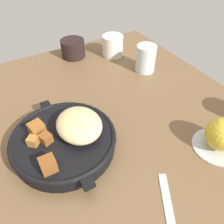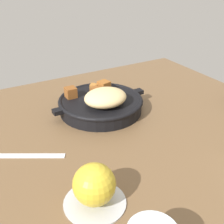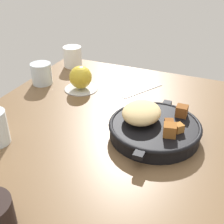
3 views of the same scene
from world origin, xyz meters
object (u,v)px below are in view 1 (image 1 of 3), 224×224
(butter_knife, at_px, (170,214))
(coffee_mug_dark, at_px, (73,48))
(ceramic_mug_white, at_px, (113,46))
(water_glass_tall, at_px, (146,59))
(cast_iron_skillet, at_px, (66,138))
(red_apple, at_px, (223,134))

(butter_knife, xyz_separation_m, coffee_mug_dark, (-0.65, 0.08, 0.03))
(ceramic_mug_white, distance_m, water_glass_tall, 0.16)
(cast_iron_skillet, distance_m, water_glass_tall, 0.41)
(cast_iron_skillet, bearing_deg, butter_knife, 23.45)
(coffee_mug_dark, bearing_deg, red_apple, 12.40)
(butter_knife, bearing_deg, cast_iron_skillet, -126.97)
(cast_iron_skillet, xyz_separation_m, red_apple, (0.18, 0.31, 0.02))
(coffee_mug_dark, bearing_deg, water_glass_tall, 39.55)
(red_apple, bearing_deg, cast_iron_skillet, -119.73)
(red_apple, xyz_separation_m, water_glass_tall, (-0.37, 0.05, 0.00))
(butter_knife, xyz_separation_m, ceramic_mug_white, (-0.59, 0.21, 0.04))
(butter_knife, xyz_separation_m, water_glass_tall, (-0.44, 0.25, 0.04))
(red_apple, bearing_deg, coffee_mug_dark, -167.60)
(red_apple, bearing_deg, butter_knife, -71.04)
(cast_iron_skillet, height_order, ceramic_mug_white, cast_iron_skillet)
(water_glass_tall, distance_m, coffee_mug_dark, 0.28)
(cast_iron_skillet, bearing_deg, water_glass_tall, 117.41)
(water_glass_tall, xyz_separation_m, coffee_mug_dark, (-0.22, -0.18, -0.01))
(red_apple, relative_size, water_glass_tall, 0.86)
(red_apple, height_order, ceramic_mug_white, red_apple)
(butter_knife, distance_m, coffee_mug_dark, 0.66)
(red_apple, xyz_separation_m, butter_knife, (0.07, -0.20, -0.04))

